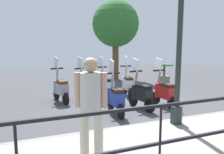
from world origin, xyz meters
The scene contains 13 objects.
ground_plane centered at (0.00, 0.00, 0.00)m, with size 28.00×28.00×0.00m, color #424247.
promenade_walkway centered at (-3.15, 0.00, 0.07)m, with size 2.20×20.00×0.15m.
lamp_post_near centered at (-2.40, -0.05, 1.96)m, with size 0.26×0.90×4.09m.
pedestrian_distant centered at (-3.28, 2.21, 1.08)m, with size 0.43×0.45×1.59m.
tree_distant centered at (5.29, -1.72, 3.11)m, with size 2.62×2.62×4.45m.
potted_palm centered at (2.57, -3.17, 0.45)m, with size 1.06×0.66×1.05m.
scooter_near_0 centered at (-0.73, -0.88, 0.48)m, with size 1.23×0.44×1.54m.
scooter_near_1 centered at (-0.67, -0.10, 0.48)m, with size 1.23×0.45×1.54m.
scooter_near_2 centered at (-0.87, 0.82, 0.48)m, with size 1.23×0.44×1.54m.
scooter_far_0 centered at (1.01, -0.45, 0.48)m, with size 1.22×0.49×1.54m.
scooter_far_1 centered at (0.96, 0.45, 0.48)m, with size 1.22×0.48×1.54m.
scooter_far_2 centered at (0.79, 1.26, 0.48)m, with size 1.22×0.50×1.54m.
scooter_far_3 centered at (1.05, 2.03, 0.48)m, with size 1.21×0.51×1.54m.
Camera 1 is at (-6.33, 3.07, 1.91)m, focal length 35.00 mm.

